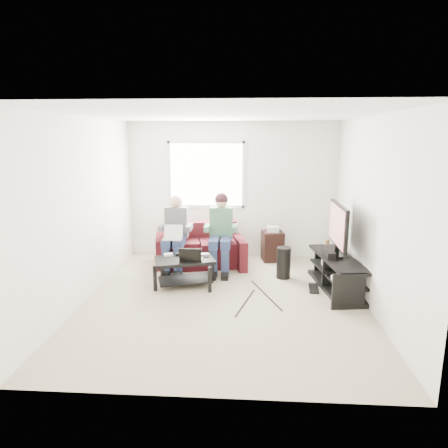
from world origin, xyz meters
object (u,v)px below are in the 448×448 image
at_px(sofa, 200,250).
at_px(coffee_table, 185,266).
at_px(subwoofer, 284,263).
at_px(tv, 338,227).
at_px(tv_stand, 337,275).
at_px(end_table, 272,245).

xyz_separation_m(sofa, coffee_table, (-0.11, -1.08, 0.04)).
bearing_deg(coffee_table, subwoofer, 16.51).
distance_m(sofa, tv, 2.54).
height_order(tv, subwoofer, tv).
height_order(sofa, tv_stand, sofa).
distance_m(coffee_table, subwoofer, 1.65).
xyz_separation_m(subwoofer, end_table, (-0.13, 0.96, 0.03)).
bearing_deg(sofa, tv_stand, -25.24).
distance_m(subwoofer, end_table, 0.97).
bearing_deg(coffee_table, sofa, 84.27).
bearing_deg(tv_stand, coffee_table, -179.60).
height_order(subwoofer, end_table, end_table).
relative_size(tv, subwoofer, 2.09).
distance_m(tv_stand, subwoofer, 0.90).
bearing_deg(tv_stand, subwoofer, 149.92).
height_order(tv_stand, tv, tv).
distance_m(tv_stand, end_table, 1.69).
height_order(coffee_table, end_table, end_table).
bearing_deg(end_table, coffee_table, -135.37).
bearing_deg(tv_stand, sofa, 154.76).
bearing_deg(tv, tv_stand, -88.53).
distance_m(coffee_table, tv_stand, 2.37).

